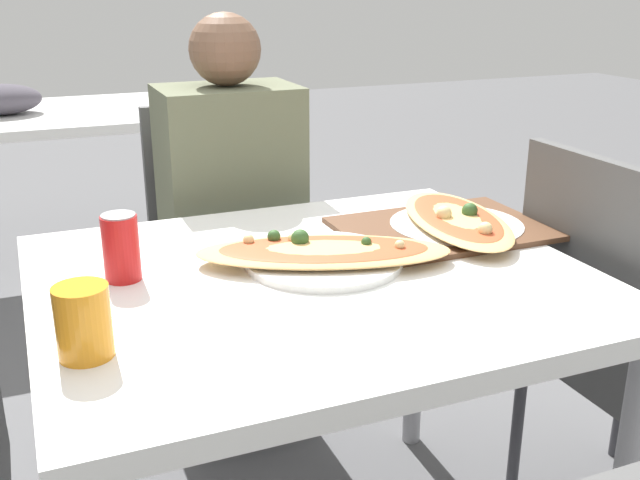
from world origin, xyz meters
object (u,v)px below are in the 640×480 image
soda_can (121,247)px  pizza_main (323,254)px  dining_table (313,312)px  chair_side_right (612,332)px  person_seated (233,202)px  chair_far_seated (224,251)px  pizza_second (457,221)px  drink_glass (83,322)px

soda_can → pizza_main: bearing=-9.7°
dining_table → pizza_main: pizza_main is taller
chair_side_right → soda_can: chair_side_right is taller
person_seated → pizza_main: bearing=90.8°
chair_far_seated → pizza_second: 0.78m
chair_far_seated → pizza_main: chair_far_seated is taller
person_seated → dining_table: bearing=87.3°
chair_far_seated → chair_side_right: size_ratio=1.00×
person_seated → pizza_second: bearing=123.9°
dining_table → drink_glass: bearing=-157.9°
dining_table → chair_side_right: chair_side_right is taller
drink_glass → pizza_second: (0.81, 0.29, -0.04)m
pizza_main → pizza_second: same height
chair_side_right → pizza_main: 0.70m
drink_glass → pizza_main: bearing=24.8°
pizza_main → soda_can: bearing=170.3°
pizza_main → soda_can: size_ratio=4.23×
chair_far_seated → pizza_second: chair_far_seated is taller
drink_glass → soda_can: bearing=71.3°
person_seated → soda_can: (-0.36, -0.55, 0.11)m
dining_table → chair_side_right: (0.69, -0.07, -0.14)m
chair_far_seated → pizza_second: bearing=118.8°
chair_far_seated → person_seated: size_ratio=0.78×
chair_far_seated → drink_glass: chair_far_seated is taller
pizza_main → soda_can: soda_can is taller
dining_table → pizza_main: (0.04, 0.04, 0.10)m
soda_can → chair_side_right: bearing=-9.5°
dining_table → drink_glass: (-0.43, -0.17, 0.13)m
soda_can → drink_glass: (-0.09, -0.28, -0.01)m
dining_table → pizza_second: bearing=17.1°
chair_side_right → dining_table: bearing=-95.4°
dining_table → chair_side_right: bearing=-5.4°
person_seated → pizza_second: size_ratio=2.51×
drink_glass → pizza_second: 0.87m
chair_far_seated → person_seated: 0.21m
chair_far_seated → drink_glass: (-0.46, -0.94, 0.28)m
chair_far_seated → pizza_main: size_ratio=1.72×
dining_table → person_seated: 0.65m
chair_far_seated → soda_can: bearing=61.4°
chair_side_right → pizza_second: (-0.30, 0.19, 0.24)m
pizza_main → pizza_second: bearing=12.4°
chair_side_right → drink_glass: (-1.12, -0.11, 0.28)m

